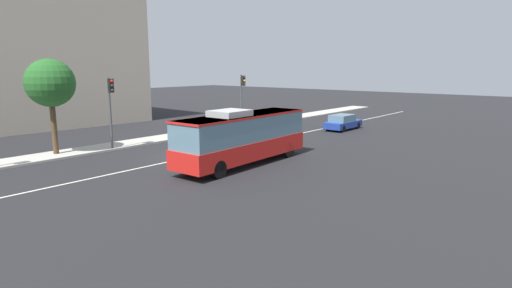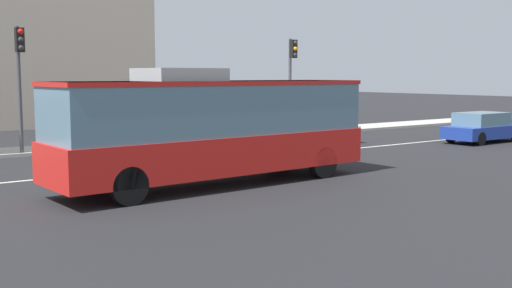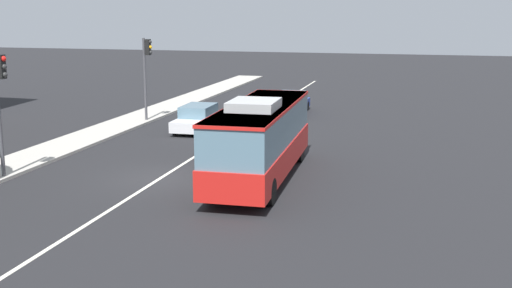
# 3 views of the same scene
# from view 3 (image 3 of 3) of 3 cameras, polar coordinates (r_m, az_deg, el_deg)

# --- Properties ---
(ground_plane) EXTENTS (160.00, 160.00, 0.00)m
(ground_plane) POSITION_cam_3_polar(r_m,az_deg,el_deg) (26.47, -8.62, -3.07)
(ground_plane) COLOR black
(sidewalk_kerb) EXTENTS (80.00, 2.58, 0.14)m
(sidewalk_kerb) POSITION_cam_3_polar(r_m,az_deg,el_deg) (30.02, -21.35, -1.84)
(sidewalk_kerb) COLOR #B2ADA3
(sidewalk_kerb) RESTS_ON ground_plane
(lane_centre_line) EXTENTS (76.00, 0.16, 0.01)m
(lane_centre_line) POSITION_cam_3_polar(r_m,az_deg,el_deg) (26.47, -8.62, -3.06)
(lane_centre_line) COLOR silver
(lane_centre_line) RESTS_ON ground_plane
(transit_bus) EXTENTS (10.09, 2.88, 3.46)m
(transit_bus) POSITION_cam_3_polar(r_m,az_deg,el_deg) (25.57, 0.40, 0.70)
(transit_bus) COLOR red
(transit_bus) RESTS_ON ground_plane
(sedan_blue) EXTENTS (4.50, 1.83, 1.46)m
(sedan_blue) POSITION_cam_3_polar(r_m,az_deg,el_deg) (42.54, 3.21, 3.76)
(sedan_blue) COLOR #1E3899
(sedan_blue) RESTS_ON ground_plane
(sedan_white) EXTENTS (4.55, 1.94, 1.46)m
(sedan_white) POSITION_cam_3_polar(r_m,az_deg,el_deg) (36.57, -5.33, 2.36)
(sedan_white) COLOR white
(sedan_white) RESTS_ON ground_plane
(traffic_light_near_corner) EXTENTS (0.32, 0.62, 5.20)m
(traffic_light_near_corner) POSITION_cam_3_polar(r_m,az_deg,el_deg) (39.39, -9.91, 7.09)
(traffic_light_near_corner) COLOR #47474C
(traffic_light_near_corner) RESTS_ON ground_plane
(traffic_light_far_corner) EXTENTS (0.33, 0.62, 5.20)m
(traffic_light_far_corner) POSITION_cam_3_polar(r_m,az_deg,el_deg) (27.26, -22.23, 4.24)
(traffic_light_far_corner) COLOR #47474C
(traffic_light_far_corner) RESTS_ON ground_plane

